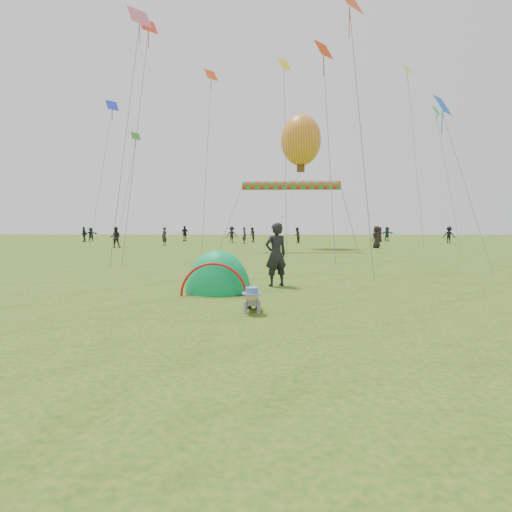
{
  "coord_description": "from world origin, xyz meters",
  "views": [
    {
      "loc": [
        0.67,
        -9.11,
        1.84
      ],
      "look_at": [
        0.35,
        1.74,
        1.0
      ],
      "focal_mm": 28.0,
      "sensor_mm": 36.0,
      "label": 1
    }
  ],
  "objects_px": {
    "crawling_toddler": "(252,299)",
    "balloon_kite": "(301,143)",
    "standing_adult": "(276,255)",
    "popup_tent": "(218,292)"
  },
  "relations": [
    {
      "from": "crawling_toddler",
      "to": "balloon_kite",
      "type": "height_order",
      "value": "balloon_kite"
    },
    {
      "from": "crawling_toddler",
      "to": "popup_tent",
      "type": "relative_size",
      "value": 0.32
    },
    {
      "from": "crawling_toddler",
      "to": "popup_tent",
      "type": "distance_m",
      "value": 2.7
    },
    {
      "from": "crawling_toddler",
      "to": "balloon_kite",
      "type": "bearing_deg",
      "value": 83.99
    },
    {
      "from": "balloon_kite",
      "to": "standing_adult",
      "type": "bearing_deg",
      "value": -96.6
    },
    {
      "from": "popup_tent",
      "to": "balloon_kite",
      "type": "bearing_deg",
      "value": 82.27
    },
    {
      "from": "crawling_toddler",
      "to": "standing_adult",
      "type": "bearing_deg",
      "value": 82.06
    },
    {
      "from": "popup_tent",
      "to": "standing_adult",
      "type": "bearing_deg",
      "value": 38.33
    },
    {
      "from": "standing_adult",
      "to": "balloon_kite",
      "type": "bearing_deg",
      "value": -121.3
    },
    {
      "from": "popup_tent",
      "to": "balloon_kite",
      "type": "relative_size",
      "value": 0.52
    }
  ]
}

